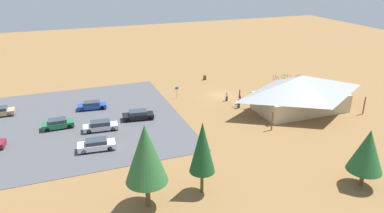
{
  "coord_description": "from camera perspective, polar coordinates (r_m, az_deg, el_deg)",
  "views": [
    {
      "loc": [
        26.13,
        54.38,
        21.73
      ],
      "look_at": [
        7.76,
        5.93,
        1.2
      ],
      "focal_mm": 34.28,
      "sensor_mm": 36.0,
      "label": 1
    }
  ],
  "objects": [
    {
      "name": "ground",
      "position": [
        64.13,
        4.61,
        1.73
      ],
      "size": [
        160.0,
        160.0,
        0.0
      ],
      "primitive_type": "plane",
      "color": "olive",
      "rests_on": "ground"
    },
    {
      "name": "parking_lot_asphalt",
      "position": [
        55.93,
        -19.84,
        -2.59
      ],
      "size": [
        34.34,
        30.1,
        0.05
      ],
      "primitive_type": "cube",
      "color": "#4C4C51",
      "rests_on": "ground"
    },
    {
      "name": "bike_pavilion",
      "position": [
        58.95,
        16.65,
        2.37
      ],
      "size": [
        16.64,
        10.09,
        5.67
      ],
      "color": "#C6B28E",
      "rests_on": "ground"
    },
    {
      "name": "trash_bin",
      "position": [
        72.54,
        2.0,
        4.54
      ],
      "size": [
        0.6,
        0.6,
        0.9
      ],
      "primitive_type": "cylinder",
      "color": "brown",
      "rests_on": "ground"
    },
    {
      "name": "lot_sign",
      "position": [
        61.94,
        -2.39,
        2.44
      ],
      "size": [
        0.56,
        0.08,
        2.2
      ],
      "color": "#99999E",
      "rests_on": "ground"
    },
    {
      "name": "pine_mideast",
      "position": [
        33.57,
        -7.21,
        -7.31
      ],
      "size": [
        3.98,
        3.98,
        8.48
      ],
      "color": "brown",
      "rests_on": "ground"
    },
    {
      "name": "pine_west",
      "position": [
        40.95,
        25.62,
        -6.22
      ],
      "size": [
        3.54,
        3.54,
        6.37
      ],
      "color": "brown",
      "rests_on": "ground"
    },
    {
      "name": "pine_far_west",
      "position": [
        35.54,
        1.62,
        -6.4
      ],
      "size": [
        2.56,
        2.56,
        7.72
      ],
      "color": "brown",
      "rests_on": "ground"
    },
    {
      "name": "bicycle_white_yard_right",
      "position": [
        70.21,
        13.39,
        3.31
      ],
      "size": [
        0.97,
        1.52,
        0.85
      ],
      "color": "black",
      "rests_on": "ground"
    },
    {
      "name": "bicycle_blue_edge_south",
      "position": [
        73.74,
        15.03,
        4.02
      ],
      "size": [
        1.38,
        1.17,
        0.82
      ],
      "color": "black",
      "rests_on": "ground"
    },
    {
      "name": "bicycle_red_mid_cluster",
      "position": [
        74.15,
        17.06,
        3.9
      ],
      "size": [
        1.61,
        0.85,
        0.83
      ],
      "color": "black",
      "rests_on": "ground"
    },
    {
      "name": "bicycle_purple_near_sign",
      "position": [
        75.72,
        16.08,
        4.38
      ],
      "size": [
        1.71,
        0.57,
        0.85
      ],
      "color": "black",
      "rests_on": "ground"
    },
    {
      "name": "bicycle_orange_lone_west",
      "position": [
        72.37,
        17.77,
        3.37
      ],
      "size": [
        1.59,
        0.65,
        0.74
      ],
      "color": "black",
      "rests_on": "ground"
    },
    {
      "name": "bicycle_silver_yard_front",
      "position": [
        74.19,
        12.92,
        4.34
      ],
      "size": [
        0.48,
        1.7,
        0.84
      ],
      "color": "black",
      "rests_on": "ground"
    },
    {
      "name": "bicycle_yellow_back_row",
      "position": [
        70.6,
        15.51,
        3.18
      ],
      "size": [
        1.63,
        0.48,
        0.77
      ],
      "color": "black",
      "rests_on": "ground"
    },
    {
      "name": "bicycle_teal_yard_left",
      "position": [
        75.73,
        14.46,
        4.55
      ],
      "size": [
        1.55,
        1.03,
        0.86
      ],
      "color": "black",
      "rests_on": "ground"
    },
    {
      "name": "car_white_inner_stall",
      "position": [
        46.87,
        -14.64,
        -5.75
      ],
      "size": [
        4.69,
        2.27,
        1.39
      ],
      "color": "white",
      "rests_on": "parking_lot_asphalt"
    },
    {
      "name": "car_green_aisle_side",
      "position": [
        54.36,
        -20.16,
        -2.52
      ],
      "size": [
        4.28,
        1.86,
        1.36
      ],
      "color": "#1E6B3D",
      "rests_on": "parking_lot_asphalt"
    },
    {
      "name": "car_blue_second_row",
      "position": [
        59.75,
        -15.3,
        0.18
      ],
      "size": [
        4.56,
        2.2,
        1.24
      ],
      "color": "#1E42B2",
      "rests_on": "parking_lot_asphalt"
    },
    {
      "name": "car_silver_near_entry",
      "position": [
        51.95,
        -14.05,
        -2.92
      ],
      "size": [
        4.8,
        2.11,
        1.38
      ],
      "color": "#BCBCC1",
      "rests_on": "parking_lot_asphalt"
    },
    {
      "name": "car_black_front_row",
      "position": [
        54.51,
        -8.39,
        -1.3
      ],
      "size": [
        4.75,
        2.46,
        1.34
      ],
      "color": "black",
      "rests_on": "parking_lot_asphalt"
    },
    {
      "name": "visitor_at_bikes",
      "position": [
        58.5,
        7.29,
        0.54
      ],
      "size": [
        0.37,
        0.36,
        1.66
      ],
      "color": "#2D3347",
      "rests_on": "ground"
    },
    {
      "name": "visitor_crossing_yard",
      "position": [
        60.28,
        7.42,
        1.16
      ],
      "size": [
        0.4,
        0.4,
        1.64
      ],
      "color": "#2D3347",
      "rests_on": "ground"
    },
    {
      "name": "visitor_near_lot",
      "position": [
        61.41,
        5.44,
        1.66
      ],
      "size": [
        0.4,
        0.4,
        1.67
      ],
      "color": "#2D3347",
      "rests_on": "ground"
    }
  ]
}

